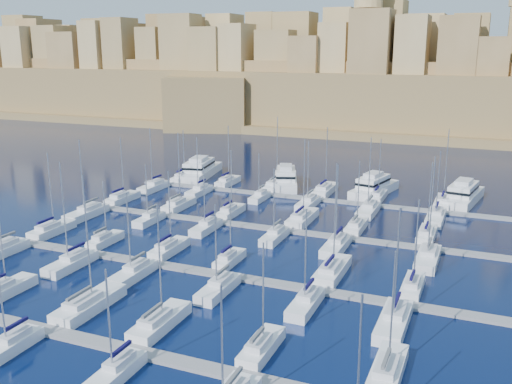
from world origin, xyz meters
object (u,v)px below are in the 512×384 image
at_px(sailboat_2, 89,304).
at_px(sailboat_4, 261,347).
at_px(motor_yacht_a, 200,170).
at_px(motor_yacht_d, 463,195).
at_px(motor_yacht_b, 286,178).
at_px(motor_yacht_c, 374,187).

relative_size(sailboat_2, sailboat_4, 1.37).
distance_m(sailboat_4, motor_yacht_a, 84.68).
relative_size(sailboat_2, motor_yacht_d, 0.98).
bearing_deg(sailboat_2, motor_yacht_a, 107.53).
bearing_deg(motor_yacht_d, motor_yacht_b, -179.85).
relative_size(motor_yacht_c, motor_yacht_d, 0.97).
relative_size(motor_yacht_a, motor_yacht_c, 1.16).
xyz_separation_m(motor_yacht_a, motor_yacht_b, (22.72, -1.09, -0.00)).
distance_m(sailboat_2, motor_yacht_d, 79.48).
xyz_separation_m(sailboat_4, motor_yacht_b, (-22.51, 70.49, 1.00)).
distance_m(motor_yacht_a, motor_yacht_c, 42.96).
height_order(motor_yacht_b, motor_yacht_d, same).
height_order(sailboat_4, motor_yacht_a, sailboat_4).
bearing_deg(motor_yacht_c, sailboat_4, -88.14).
bearing_deg(sailboat_2, sailboat_4, -3.28).
bearing_deg(motor_yacht_a, motor_yacht_c, -1.73).
bearing_deg(motor_yacht_a, sailboat_2, -72.47).
bearing_deg(motor_yacht_d, motor_yacht_c, -179.05).
xyz_separation_m(sailboat_2, motor_yacht_a, (-22.19, 70.26, 0.94)).
bearing_deg(motor_yacht_b, motor_yacht_d, 0.15).
bearing_deg(sailboat_2, motor_yacht_c, 73.25).
distance_m(motor_yacht_b, motor_yacht_c, 20.22).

